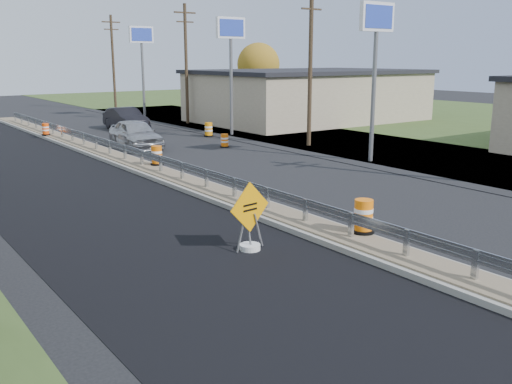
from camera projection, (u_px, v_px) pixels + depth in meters
ground at (235, 202)px, 21.19m from camera, size 140.00×140.00×0.00m
grass_verge_far at (473, 124)px, 46.22m from camera, size 40.00×120.00×0.03m
milled_overlay at (37, 173)px, 26.55m from camera, size 7.20×120.00×0.01m
median at (142, 167)px, 27.46m from camera, size 1.60×55.00×0.23m
guardrail at (133, 152)px, 28.11m from camera, size 0.10×46.15×0.72m
retail_building_near at (308, 95)px, 48.45m from camera, size 18.50×12.50×4.27m
pylon_sign_south at (376, 32)px, 28.07m from camera, size 2.20×0.30×7.90m
pylon_sign_mid at (231, 39)px, 38.31m from camera, size 2.20×0.30×7.90m
pylon_sign_north at (142, 43)px, 49.33m from camera, size 2.20×0.30×7.90m
utility_pole_smid at (310, 63)px, 33.72m from camera, size 1.90×0.26×9.40m
utility_pole_nmid at (186, 62)px, 45.53m from camera, size 1.90×0.26×9.40m
utility_pole_north at (113, 61)px, 57.35m from camera, size 1.90×0.26×9.40m
tree_far_yellow at (258, 64)px, 61.79m from camera, size 4.62×4.62×6.86m
caution_sign at (250, 233)px, 15.82m from camera, size 1.41×0.59×1.95m
barrel_median_near at (363, 217)px, 16.66m from camera, size 0.68×0.68×0.99m
barrel_median_mid at (157, 156)px, 27.25m from camera, size 0.63×0.63×0.92m
barrel_median_far at (46, 129)px, 37.82m from camera, size 0.53×0.53×0.78m
barrel_shoulder_near at (225, 141)px, 34.16m from camera, size 0.55×0.55×0.80m
barrel_shoulder_mid at (209, 130)px, 38.90m from camera, size 0.65×0.65×0.95m
barrel_shoulder_far at (118, 116)px, 48.19m from camera, size 0.65×0.65×0.96m
car_silver at (136, 134)px, 33.69m from camera, size 2.34×5.12×1.70m
car_dark_mid at (126, 119)px, 42.21m from camera, size 1.82×5.05×1.66m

